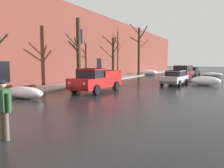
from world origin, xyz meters
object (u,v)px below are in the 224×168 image
pedestrian_with_coffee (3,105)px  fire_hydrant (6,96)px  pickup_truck_red_approaching_near_lane (96,80)px  suv_maroon_parked_kerbside_mid (183,72)px  bare_tree_far_down_block (139,50)px  sedan_silver_parked_kerbside_close (175,77)px  bare_tree_second_along_sidewalk (78,52)px  sedan_black_parked_far_down_block (191,72)px  bare_tree_mid_block (113,58)px

pedestrian_with_coffee → fire_hydrant: 6.54m
pickup_truck_red_approaching_near_lane → suv_maroon_parked_kerbside_mid: bearing=72.3°
bare_tree_far_down_block → fire_hydrant: (0.93, -23.59, -3.57)m
bare_tree_far_down_block → sedan_silver_parked_kerbside_close: 13.02m
pickup_truck_red_approaching_near_lane → bare_tree_second_along_sidewalk: bearing=145.1°
sedan_black_parked_far_down_block → pedestrian_with_coffee: (-1.35, -28.76, 0.28)m
pickup_truck_red_approaching_near_lane → sedan_black_parked_far_down_block: (4.31, 18.81, -0.13)m
bare_tree_far_down_block → sedan_black_parked_far_down_block: 8.17m
bare_tree_second_along_sidewalk → sedan_silver_parked_kerbside_close: bare_tree_second_along_sidewalk is taller
sedan_silver_parked_kerbside_close → sedan_black_parked_far_down_block: (-0.03, 11.38, 0.00)m
bare_tree_mid_block → sedan_silver_parked_kerbside_close: size_ratio=1.25×
bare_tree_far_down_block → sedan_black_parked_far_down_block: bare_tree_far_down_block is taller
sedan_silver_parked_kerbside_close → sedan_black_parked_far_down_block: same height
pickup_truck_red_approaching_near_lane → sedan_black_parked_far_down_block: pickup_truck_red_approaching_near_lane is taller
sedan_silver_parked_kerbside_close → suv_maroon_parked_kerbside_mid: 5.62m
bare_tree_second_along_sidewalk → sedan_silver_parked_kerbside_close: bearing=34.8°
bare_tree_mid_block → pickup_truck_red_approaching_near_lane: size_ratio=1.04×
sedan_silver_parked_kerbside_close → bare_tree_far_down_block: bearing=126.2°
bare_tree_far_down_block → fire_hydrant: size_ratio=11.10×
bare_tree_mid_block → sedan_black_parked_far_down_block: (7.46, 9.80, -1.96)m
pickup_truck_red_approaching_near_lane → pedestrian_with_coffee: size_ratio=2.87×
sedan_silver_parked_kerbside_close → bare_tree_second_along_sidewalk: bearing=-145.2°
bare_tree_second_along_sidewalk → fire_hydrant: bare_tree_second_along_sidewalk is taller
bare_tree_second_along_sidewalk → suv_maroon_parked_kerbside_mid: bearing=56.0°
bare_tree_second_along_sidewalk → sedan_black_parked_far_down_block: (7.47, 16.60, -2.35)m
bare_tree_mid_block → fire_hydrant: bearing=-86.3°
pedestrian_with_coffee → sedan_black_parked_far_down_block: bearing=87.3°
bare_tree_second_along_sidewalk → sedan_silver_parked_kerbside_close: 9.44m
bare_tree_far_down_block → suv_maroon_parked_kerbside_mid: bearing=-32.1°
bare_tree_mid_block → suv_maroon_parked_kerbside_mid: (7.31, 4.04, -1.72)m
bare_tree_second_along_sidewalk → pedestrian_with_coffee: size_ratio=3.45×
suv_maroon_parked_kerbside_mid → bare_tree_far_down_block: bearing=147.9°
pickup_truck_red_approaching_near_lane → bare_tree_mid_block: bearing=109.3°
bare_tree_far_down_block → fire_hydrant: 23.88m
bare_tree_mid_block → bare_tree_far_down_block: size_ratio=0.67×
suv_maroon_parked_kerbside_mid → bare_tree_mid_block: bearing=-151.1°
pickup_truck_red_approaching_near_lane → suv_maroon_parked_kerbside_mid: 13.69m
fire_hydrant → bare_tree_second_along_sidewalk: bearing=96.8°
sedan_silver_parked_kerbside_close → fire_hydrant: size_ratio=5.89×
sedan_silver_parked_kerbside_close → sedan_black_parked_far_down_block: bearing=90.2°
sedan_silver_parked_kerbside_close → sedan_black_parked_far_down_block: size_ratio=0.98×
bare_tree_second_along_sidewalk → pedestrian_with_coffee: bare_tree_second_along_sidewalk is taller
sedan_silver_parked_kerbside_close → suv_maroon_parked_kerbside_mid: suv_maroon_parked_kerbside_mid is taller
fire_hydrant → bare_tree_mid_block: bearing=93.7°
bare_tree_mid_block → pedestrian_with_coffee: size_ratio=2.97×
pickup_truck_red_approaching_near_lane → sedan_silver_parked_kerbside_close: 8.61m
bare_tree_mid_block → fire_hydrant: size_ratio=7.38×
bare_tree_second_along_sidewalk → bare_tree_far_down_block: bearing=89.8°
bare_tree_far_down_block → sedan_silver_parked_kerbside_close: bare_tree_far_down_block is taller
bare_tree_far_down_block → sedan_black_parked_far_down_block: (7.43, 1.19, -3.18)m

